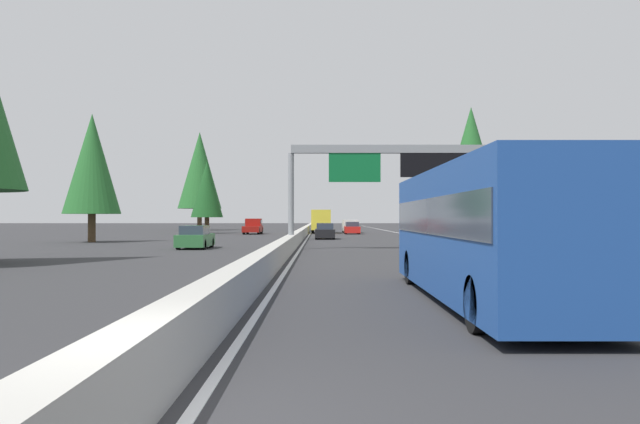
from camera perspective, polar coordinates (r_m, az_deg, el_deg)
ground_plane at (r=65.94m, az=-1.27°, el=-2.22°), size 320.00×320.00×0.00m
median_barrier at (r=85.93m, az=-1.15°, el=-1.52°), size 180.00×0.56×0.90m
shoulder_stripe_right at (r=76.57m, az=7.57°, el=-1.98°), size 160.00×0.16×0.01m
shoulder_stripe_median at (r=75.93m, az=-0.90°, el=-1.99°), size 160.00×0.16×0.01m
sign_gantry_overhead at (r=39.83m, az=6.56°, el=4.08°), size 0.50×12.68×6.48m
bus_near_right at (r=15.40m, az=14.35°, el=-1.47°), size 11.50×2.55×3.10m
sedan_distant_b at (r=26.97m, az=15.94°, el=-3.24°), size 4.40×1.80×1.47m
sedan_near_center at (r=76.96m, az=2.88°, el=-1.47°), size 4.40×1.80×1.47m
box_truck_mid_right at (r=81.60m, az=0.09°, el=-0.76°), size 8.50×2.40×2.95m
minivan_distant_a at (r=83.90m, az=2.70°, el=-1.21°), size 5.00×1.95×1.69m
sedan_mid_center at (r=58.81m, az=0.44°, el=-1.77°), size 4.40×1.80×1.47m
oncoming_near at (r=41.57m, az=-11.09°, el=-2.28°), size 4.40×1.80×1.47m
oncoming_far at (r=77.37m, az=-6.00°, el=-1.29°), size 5.60×2.00×1.86m
conifer_right_mid at (r=68.81m, az=13.37°, el=4.76°), size 5.99×5.99×13.62m
conifer_left_near at (r=54.62m, az=-19.72°, el=4.07°), size 4.57×4.57×10.38m
conifer_left_mid at (r=81.57m, az=-10.08°, el=2.03°), size 4.04×4.04×9.17m
conifer_left_far at (r=102.55m, az=-10.72°, el=3.68°), size 6.83×6.83×15.53m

